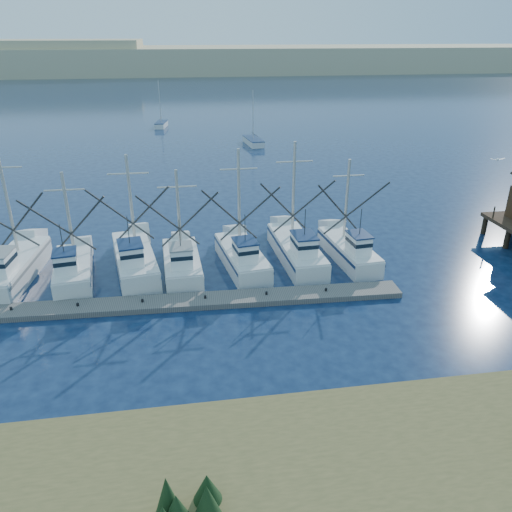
{
  "coord_description": "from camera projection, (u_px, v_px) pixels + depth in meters",
  "views": [
    {
      "loc": [
        -7.27,
        -21.94,
        16.15
      ],
      "look_at": [
        -2.59,
        8.0,
        2.45
      ],
      "focal_mm": 35.0,
      "sensor_mm": 36.0,
      "label": 1
    }
  ],
  "objects": [
    {
      "name": "ground",
      "position": [
        325.0,
        353.0,
        27.43
      ],
      "size": [
        500.0,
        500.0,
        0.0
      ],
      "primitive_type": "plane",
      "color": "#0B1834",
      "rests_on": "ground"
    },
    {
      "name": "floating_dock",
      "position": [
        190.0,
        302.0,
        32.22
      ],
      "size": [
        27.95,
        2.72,
        0.37
      ],
      "primitive_type": "cube",
      "rotation": [
        0.0,
        0.0,
        -0.03
      ],
      "color": "slate",
      "rests_on": "ground"
    },
    {
      "name": "dune_ridge",
      "position": [
        190.0,
        59.0,
        214.43
      ],
      "size": [
        360.0,
        60.0,
        10.0
      ],
      "primitive_type": "cube",
      "color": "tan",
      "rests_on": "ground"
    },
    {
      "name": "trawler_fleet",
      "position": [
        182.0,
        260.0,
        36.3
      ],
      "size": [
        27.51,
        8.99,
        9.27
      ],
      "color": "silver",
      "rests_on": "ground"
    },
    {
      "name": "sailboat_near",
      "position": [
        253.0,
        141.0,
        77.39
      ],
      "size": [
        2.62,
        6.24,
        8.1
      ],
      "rotation": [
        0.0,
        0.0,
        0.11
      ],
      "color": "silver",
      "rests_on": "ground"
    },
    {
      "name": "sailboat_far",
      "position": [
        161.0,
        124.0,
        91.37
      ],
      "size": [
        2.41,
        4.96,
        8.1
      ],
      "rotation": [
        0.0,
        0.0,
        -0.16
      ],
      "color": "silver",
      "rests_on": "ground"
    },
    {
      "name": "flying_gull",
      "position": [
        498.0,
        159.0,
        34.38
      ],
      "size": [
        1.1,
        0.2,
        0.2
      ],
      "color": "white",
      "rests_on": "ground"
    }
  ]
}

